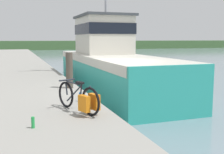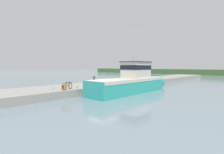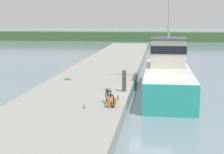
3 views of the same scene
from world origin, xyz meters
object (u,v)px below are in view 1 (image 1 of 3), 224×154
at_px(fishing_boat_main, 108,61).
at_px(mooring_post, 69,70).
at_px(bicycle_touring, 81,99).
at_px(water_bottle_by_bike, 80,97).
at_px(water_bottle_on_curb, 33,122).

height_order(fishing_boat_main, mooring_post, fishing_boat_main).
xyz_separation_m(bicycle_touring, water_bottle_by_bike, (0.25, 1.20, -0.21)).
bearing_deg(bicycle_touring, water_bottle_by_bike, 57.09).
relative_size(bicycle_touring, water_bottle_by_bike, 6.32).
bearing_deg(water_bottle_on_curb, mooring_post, 70.43).
height_order(water_bottle_on_curb, water_bottle_by_bike, water_bottle_by_bike).
height_order(fishing_boat_main, water_bottle_on_curb, fishing_boat_main).
distance_m(bicycle_touring, mooring_post, 3.49).
distance_m(fishing_boat_main, water_bottle_by_bike, 6.60).
bearing_deg(mooring_post, water_bottle_on_curb, -109.57).
distance_m(mooring_post, water_bottle_by_bike, 2.31).
xyz_separation_m(fishing_boat_main, bicycle_touring, (-3.02, -7.18, -0.26)).
relative_size(bicycle_touring, mooring_post, 1.29).
xyz_separation_m(bicycle_touring, water_bottle_on_curb, (-1.15, -0.82, -0.22)).
relative_size(mooring_post, water_bottle_on_curb, 5.57).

